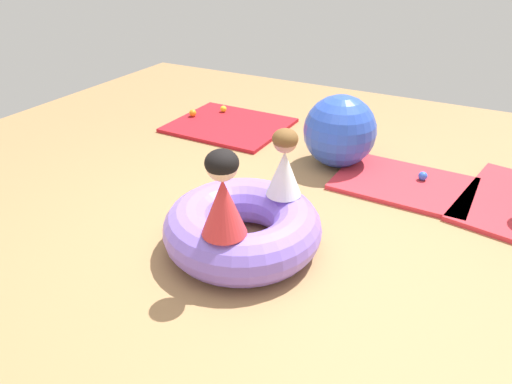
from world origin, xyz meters
The scene contains 10 objects.
ground_plane centered at (0.00, 0.00, 0.00)m, with size 8.00×8.00×0.00m, color #9E7549.
gym_mat_center_rear centered at (0.67, 1.43, 0.02)m, with size 1.16×0.83×0.04m, color red.
gym_mat_far_right centered at (-1.43, 1.93, 0.02)m, with size 1.26×1.08×0.04m, color #B21923.
inflatable_cushion centered at (-0.12, -0.06, 0.17)m, with size 1.11×1.11×0.34m, color #8466E0.
child_in_red centered at (-0.06, -0.39, 0.62)m, with size 0.40×0.40×0.56m.
child_in_white centered at (0.05, 0.23, 0.58)m, with size 0.30×0.30×0.49m.
play_ball_orange centered at (-1.94, 1.93, 0.08)m, with size 0.08×0.08×0.08m, color orange.
play_ball_blue centered at (0.81, 1.54, 0.08)m, with size 0.08×0.08×0.08m, color blue.
play_ball_yellow centered at (-1.70, 2.24, 0.08)m, with size 0.08×0.08×0.08m, color yellow.
exercise_ball_large centered at (0.00, 1.57, 0.34)m, with size 0.68×0.68×0.68m, color blue.
Camera 1 is at (1.27, -2.47, 1.99)m, focal length 33.36 mm.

